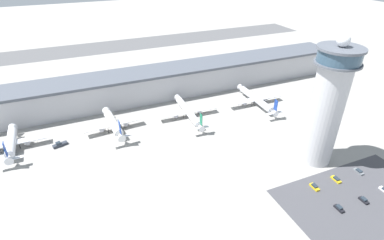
% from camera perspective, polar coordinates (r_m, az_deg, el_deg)
% --- Properties ---
extents(ground_plane, '(1000.00, 1000.00, 0.00)m').
position_cam_1_polar(ground_plane, '(147.89, 0.95, -6.33)').
color(ground_plane, gray).
extents(terminal_building, '(279.66, 25.00, 18.66)m').
position_cam_1_polar(terminal_building, '(200.95, -7.17, 6.93)').
color(terminal_building, '#B2B2B7').
rests_on(terminal_building, ground).
extents(runway_strip, '(419.48, 44.00, 0.01)m').
position_cam_1_polar(runway_strip, '(323.67, -13.86, 13.57)').
color(runway_strip, '#515154').
rests_on(runway_strip, ground).
extents(control_tower, '(18.46, 18.46, 59.39)m').
position_cam_1_polar(control_tower, '(141.33, 24.33, 2.63)').
color(control_tower, '#BCBCC1').
rests_on(control_tower, ground).
extents(parking_lot_surface, '(64.00, 40.00, 0.01)m').
position_cam_1_polar(parking_lot_surface, '(141.20, 29.74, -13.25)').
color(parking_lot_surface, '#424247').
rests_on(parking_lot_surface, ground).
extents(airplane_gate_alpha, '(32.63, 32.64, 13.58)m').
position_cam_1_polar(airplane_gate_alpha, '(172.48, -31.19, -3.74)').
color(airplane_gate_alpha, silver).
rests_on(airplane_gate_alpha, ground).
extents(airplane_gate_bravo, '(31.83, 33.74, 14.30)m').
position_cam_1_polar(airplane_gate_bravo, '(168.14, -14.76, -0.67)').
color(airplane_gate_bravo, white).
rests_on(airplane_gate_bravo, ground).
extents(airplane_gate_charlie, '(35.78, 42.11, 12.33)m').
position_cam_1_polar(airplane_gate_charlie, '(175.96, -0.76, 1.64)').
color(airplane_gate_charlie, white).
rests_on(airplane_gate_charlie, ground).
extents(airplane_gate_delta, '(36.89, 42.05, 12.48)m').
position_cam_1_polar(airplane_gate_delta, '(194.48, 12.09, 3.90)').
color(airplane_gate_delta, silver).
rests_on(airplane_gate_delta, ground).
extents(service_truck_catering, '(7.48, 4.19, 2.52)m').
position_cam_1_polar(service_truck_catering, '(166.48, -23.87, -4.30)').
color(service_truck_catering, black).
rests_on(service_truck_catering, ground).
extents(service_truck_fuel, '(4.40, 8.07, 3.09)m').
position_cam_1_polar(service_truck_fuel, '(171.44, -31.65, -5.36)').
color(service_truck_fuel, black).
rests_on(service_truck_fuel, ground).
extents(car_blue_compact, '(1.93, 4.58, 1.44)m').
position_cam_1_polar(car_blue_compact, '(155.29, 29.16, -8.57)').
color(car_blue_compact, black).
rests_on(car_blue_compact, ground).
extents(car_grey_coupe, '(1.80, 4.05, 1.49)m').
position_cam_1_polar(car_grey_coupe, '(140.91, 29.90, -13.09)').
color(car_grey_coupe, black).
rests_on(car_grey_coupe, ground).
extents(car_silver_sedan, '(1.98, 4.59, 1.57)m').
position_cam_1_polar(car_silver_sedan, '(138.53, 22.31, -11.69)').
color(car_silver_sedan, black).
rests_on(car_silver_sedan, ground).
extents(car_green_van, '(1.93, 4.70, 1.52)m').
position_cam_1_polar(car_green_van, '(146.14, 25.76, -10.15)').
color(car_green_van, black).
rests_on(car_green_van, ground).
extents(car_red_hatchback, '(1.73, 4.11, 1.58)m').
position_cam_1_polar(car_red_hatchback, '(132.89, 26.23, -14.85)').
color(car_red_hatchback, black).
rests_on(car_red_hatchback, ground).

